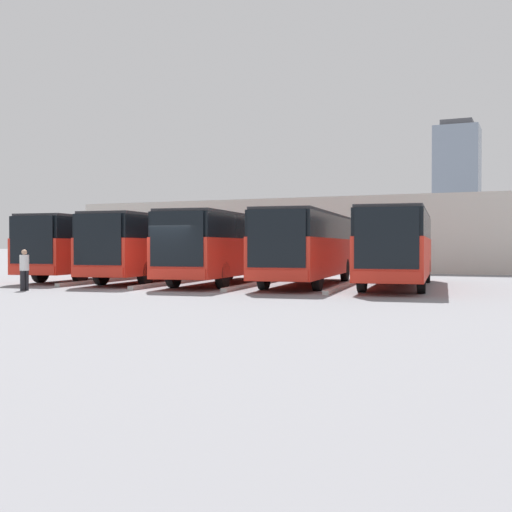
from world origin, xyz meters
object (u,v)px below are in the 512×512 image
Objects in this scene: bus_4 at (99,245)px; pedestrian at (24,268)px; bus_0 at (398,245)px; bus_3 at (157,245)px; bus_2 at (226,245)px; bus_1 at (309,245)px.

bus_4 reaches higher than pedestrian.
bus_0 is 15.51m from bus_4.
bus_3 is 3.91m from bus_4.
bus_2 and bus_3 have the same top height.
bus_3 and bus_4 have the same top height.
pedestrian is at bearing 24.75° from bus_0.
bus_0 is 1.00× the size of bus_2.
bus_3 is at bearing -5.73° from bus_0.
bus_1 is at bearing 170.80° from bus_4.
bus_2 reaches higher than pedestrian.
bus_1 is 3.89m from bus_2.
bus_3 is at bearing 175.43° from pedestrian.
bus_0 is at bearing 176.20° from bus_1.
bus_3 is 1.00× the size of bus_4.
bus_1 is (3.88, 0.21, 0.00)m from bus_0.
bus_4 is (7.75, -0.82, 0.00)m from bus_2.
bus_0 is 11.63m from bus_3.
bus_0 is at bearing 177.30° from bus_2.
bus_2 is 1.00× the size of bus_3.
bus_3 is at bearing -6.69° from bus_1.
bus_0 is 7.77m from bus_2.
bus_0 is at bearing 172.15° from bus_4.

